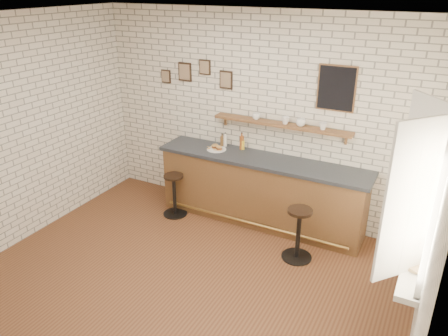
% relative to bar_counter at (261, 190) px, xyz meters
% --- Properties ---
extents(ground, '(5.00, 5.00, 0.00)m').
position_rel_bar_counter_xyz_m(ground, '(-0.22, -1.70, -0.51)').
color(ground, brown).
rests_on(ground, ground).
extents(bar_counter, '(3.10, 0.65, 1.01)m').
position_rel_bar_counter_xyz_m(bar_counter, '(0.00, 0.00, 0.00)').
color(bar_counter, brown).
rests_on(bar_counter, ground).
extents(sandwich_plate, '(0.28, 0.28, 0.01)m').
position_rel_bar_counter_xyz_m(sandwich_plate, '(-0.73, 0.00, 0.51)').
color(sandwich_plate, white).
rests_on(sandwich_plate, bar_counter).
extents(ciabatta_sandwich, '(0.21, 0.16, 0.06)m').
position_rel_bar_counter_xyz_m(ciabatta_sandwich, '(-0.72, 0.00, 0.55)').
color(ciabatta_sandwich, tan).
rests_on(ciabatta_sandwich, sandwich_plate).
extents(potato_chips, '(0.27, 0.19, 0.00)m').
position_rel_bar_counter_xyz_m(potato_chips, '(-0.76, 0.00, 0.52)').
color(potato_chips, gold).
rests_on(potato_chips, sandwich_plate).
extents(bitters_bottle_brown, '(0.06, 0.06, 0.19)m').
position_rel_bar_counter_xyz_m(bitters_bottle_brown, '(-0.74, 0.20, 0.58)').
color(bitters_bottle_brown, brown).
rests_on(bitters_bottle_brown, bar_counter).
extents(bitters_bottle_white, '(0.06, 0.06, 0.21)m').
position_rel_bar_counter_xyz_m(bitters_bottle_white, '(-0.69, 0.20, 0.59)').
color(bitters_bottle_white, white).
rests_on(bitters_bottle_white, bar_counter).
extents(bitters_bottle_amber, '(0.06, 0.06, 0.26)m').
position_rel_bar_counter_xyz_m(bitters_bottle_amber, '(-0.41, 0.20, 0.61)').
color(bitters_bottle_amber, '#964718').
rests_on(bitters_bottle_amber, bar_counter).
extents(condiment_bottle_yellow, '(0.06, 0.06, 0.18)m').
position_rel_bar_counter_xyz_m(condiment_bottle_yellow, '(-0.39, 0.20, 0.58)').
color(condiment_bottle_yellow, yellow).
rests_on(condiment_bottle_yellow, bar_counter).
extents(bar_stool_left, '(0.38, 0.38, 0.66)m').
position_rel_bar_counter_xyz_m(bar_stool_left, '(-1.23, -0.43, -0.15)').
color(bar_stool_left, black).
rests_on(bar_stool_left, ground).
extents(bar_stool_right, '(0.39, 0.39, 0.71)m').
position_rel_bar_counter_xyz_m(bar_stool_right, '(0.81, -0.65, -0.13)').
color(bar_stool_right, black).
rests_on(bar_stool_right, ground).
extents(wall_shelf, '(2.00, 0.18, 0.18)m').
position_rel_bar_counter_xyz_m(wall_shelf, '(0.18, 0.20, 0.97)').
color(wall_shelf, brown).
rests_on(wall_shelf, ground).
extents(shelf_cup_a, '(0.16, 0.16, 0.09)m').
position_rel_bar_counter_xyz_m(shelf_cup_a, '(-0.19, 0.20, 1.04)').
color(shelf_cup_a, white).
rests_on(shelf_cup_a, wall_shelf).
extents(shelf_cup_b, '(0.15, 0.15, 0.10)m').
position_rel_bar_counter_xyz_m(shelf_cup_b, '(0.25, 0.20, 1.04)').
color(shelf_cup_b, white).
rests_on(shelf_cup_b, wall_shelf).
extents(shelf_cup_c, '(0.17, 0.17, 0.10)m').
position_rel_bar_counter_xyz_m(shelf_cup_c, '(0.47, 0.20, 1.05)').
color(shelf_cup_c, white).
rests_on(shelf_cup_c, wall_shelf).
extents(shelf_cup_d, '(0.14, 0.14, 0.10)m').
position_rel_bar_counter_xyz_m(shelf_cup_d, '(0.77, 0.20, 1.04)').
color(shelf_cup_d, white).
rests_on(shelf_cup_d, wall_shelf).
extents(back_wall_decor, '(2.96, 0.02, 0.56)m').
position_rel_bar_counter_xyz_m(back_wall_decor, '(0.01, 0.28, 1.54)').
color(back_wall_decor, black).
rests_on(back_wall_decor, ground).
extents(window_sill, '(0.20, 1.35, 0.06)m').
position_rel_bar_counter_xyz_m(window_sill, '(2.18, -1.40, 0.39)').
color(window_sill, white).
rests_on(window_sill, ground).
extents(casement_window, '(0.40, 1.30, 1.56)m').
position_rel_bar_counter_xyz_m(casement_window, '(2.14, -1.40, 1.14)').
color(casement_window, white).
rests_on(casement_window, ground).
extents(book_lower, '(0.22, 0.27, 0.02)m').
position_rel_bar_counter_xyz_m(book_lower, '(2.16, -1.56, 0.43)').
color(book_lower, tan).
rests_on(book_lower, window_sill).
extents(book_upper, '(0.23, 0.25, 0.02)m').
position_rel_bar_counter_xyz_m(book_upper, '(2.16, -1.57, 0.45)').
color(book_upper, tan).
rests_on(book_upper, book_lower).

